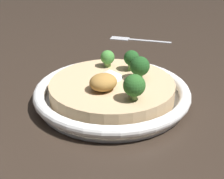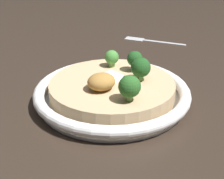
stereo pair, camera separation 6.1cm
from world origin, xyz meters
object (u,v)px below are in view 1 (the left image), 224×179
object	(u,v)px
risotto_bowl	(112,92)
broccoli_right	(140,67)
broccoli_back	(108,58)
fork_utensil	(134,39)
broccoli_back_right	(131,59)
broccoli_front_left	(134,86)

from	to	relation	value
risotto_bowl	broccoli_right	distance (m)	0.07
broccoli_back	fork_utensil	world-z (taller)	broccoli_back
broccoli_back_right	broccoli_front_left	size ratio (longest dim) A/B	0.90
broccoli_front_left	broccoli_right	distance (m)	0.08
broccoli_back	broccoli_back_right	bearing A→B (deg)	-58.80
broccoli_right	fork_utensil	bearing A→B (deg)	49.38
broccoli_front_left	risotto_bowl	bearing A→B (deg)	79.29
risotto_bowl	broccoli_front_left	world-z (taller)	broccoli_front_left
broccoli_back	broccoli_back_right	xyz separation A→B (m)	(0.02, -0.04, 0.00)
broccoli_front_left	broccoli_right	xyz separation A→B (m)	(0.06, 0.05, -0.00)
risotto_bowl	broccoli_back	xyz separation A→B (m)	(0.04, 0.06, 0.04)
risotto_bowl	fork_utensil	bearing A→B (deg)	41.49
broccoli_back	broccoli_front_left	size ratio (longest dim) A/B	0.76
broccoli_right	fork_utensil	world-z (taller)	broccoli_right
fork_utensil	risotto_bowl	bearing A→B (deg)	95.37
broccoli_back_right	risotto_bowl	bearing A→B (deg)	-162.64
broccoli_front_left	broccoli_back_right	bearing A→B (deg)	50.24
broccoli_back_right	fork_utensil	xyz separation A→B (m)	(0.20, 0.22, -0.06)
broccoli_back_right	fork_utensil	bearing A→B (deg)	46.71
risotto_bowl	broccoli_back_right	bearing A→B (deg)	17.36
broccoli_back_right	broccoli_front_left	distance (m)	0.12
broccoli_back_right	broccoli_right	world-z (taller)	broccoli_right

